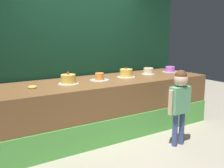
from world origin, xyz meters
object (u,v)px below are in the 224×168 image
(cake_left, at_px, (99,78))
(cake_center, at_px, (126,73))
(cake_far_right, at_px, (170,70))
(child_figure, at_px, (180,97))
(cake_right, at_px, (148,71))
(cake_far_left, at_px, (68,79))
(donut, at_px, (32,87))

(cake_left, distance_m, cake_center, 0.57)
(cake_center, height_order, cake_far_right, cake_center)
(child_figure, distance_m, cake_far_right, 1.57)
(child_figure, height_order, cake_left, child_figure)
(cake_right, distance_m, cake_far_right, 0.57)
(cake_far_left, distance_m, cake_right, 1.71)
(cake_center, xyz_separation_m, cake_far_right, (1.14, 0.04, -0.02))
(cake_far_left, distance_m, cake_center, 1.14)
(cake_far_left, distance_m, cake_left, 0.57)
(donut, distance_m, cake_far_right, 2.84)
(cake_left, xyz_separation_m, cake_center, (0.57, 0.02, 0.02))
(cake_left, bearing_deg, cake_right, 3.88)
(cake_far_left, height_order, cake_left, cake_far_left)
(cake_far_left, relative_size, cake_far_right, 0.99)
(cake_left, bearing_deg, child_figure, -57.70)
(child_figure, xyz_separation_m, cake_far_left, (-1.28, 1.12, 0.23))
(cake_far_left, xyz_separation_m, cake_center, (1.14, 0.04, -0.00))
(donut, xyz_separation_m, cake_right, (2.27, 0.11, 0.04))
(cake_center, height_order, cake_right, cake_center)
(donut, distance_m, cake_right, 2.27)
(donut, height_order, cake_right, cake_right)
(cake_center, bearing_deg, cake_far_right, 2.08)
(cake_far_right, bearing_deg, cake_center, -177.92)
(cake_right, relative_size, cake_far_right, 0.82)
(cake_far_left, xyz_separation_m, cake_far_right, (2.27, 0.08, -0.02))
(cake_far_left, bearing_deg, cake_center, 1.86)
(donut, distance_m, cake_left, 1.14)
(child_figure, distance_m, cake_center, 1.19)
(child_figure, relative_size, cake_far_right, 3.61)
(cake_left, height_order, cake_right, cake_right)
(cake_center, relative_size, cake_far_right, 1.00)
(child_figure, distance_m, cake_right, 1.30)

